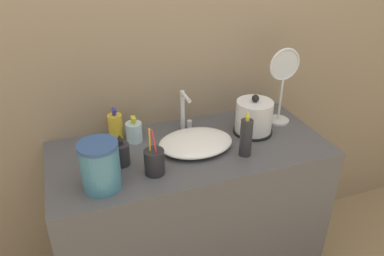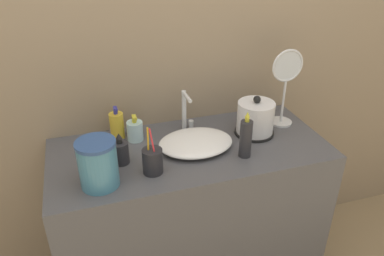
# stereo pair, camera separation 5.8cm
# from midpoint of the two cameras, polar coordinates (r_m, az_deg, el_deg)

# --- Properties ---
(wall_back) EXTENTS (6.00, 0.04, 2.60)m
(wall_back) POSITION_cam_midpoint_polar(r_m,az_deg,el_deg) (1.75, -2.25, 14.71)
(wall_back) COLOR gray
(wall_back) RESTS_ON ground_plane
(vanity_counter) EXTENTS (1.23, 0.55, 0.85)m
(vanity_counter) POSITION_cam_midpoint_polar(r_m,az_deg,el_deg) (1.92, 0.68, -13.83)
(vanity_counter) COLOR #4C4C51
(vanity_counter) RESTS_ON ground_plane
(sink_basin) EXTENTS (0.33, 0.26, 0.05)m
(sink_basin) POSITION_cam_midpoint_polar(r_m,az_deg,el_deg) (1.66, 1.57, -2.23)
(sink_basin) COLOR white
(sink_basin) RESTS_ON vanity_counter
(faucet) EXTENTS (0.06, 0.11, 0.20)m
(faucet) POSITION_cam_midpoint_polar(r_m,az_deg,el_deg) (1.76, -0.02, 2.79)
(faucet) COLOR silver
(faucet) RESTS_ON vanity_counter
(electric_kettle) EXTENTS (0.19, 0.19, 0.19)m
(electric_kettle) POSITION_cam_midpoint_polar(r_m,az_deg,el_deg) (1.77, 10.54, 1.29)
(electric_kettle) COLOR black
(electric_kettle) RESTS_ON vanity_counter
(toothbrush_cup) EXTENTS (0.08, 0.08, 0.21)m
(toothbrush_cup) POSITION_cam_midpoint_polar(r_m,az_deg,el_deg) (1.49, -4.92, -5.01)
(toothbrush_cup) COLOR #232328
(toothbrush_cup) RESTS_ON vanity_counter
(lotion_bottle) EXTENTS (0.07, 0.07, 0.13)m
(lotion_bottle) POSITION_cam_midpoint_polar(r_m,az_deg,el_deg) (1.72, -7.73, -0.40)
(lotion_bottle) COLOR silver
(lotion_bottle) RESTS_ON vanity_counter
(shampoo_bottle) EXTENTS (0.06, 0.06, 0.16)m
(shampoo_bottle) POSITION_cam_midpoint_polar(r_m,az_deg,el_deg) (1.74, -10.44, 0.39)
(shampoo_bottle) COLOR gold
(shampoo_bottle) RESTS_ON vanity_counter
(mouthwash_bottle) EXTENTS (0.05, 0.05, 0.21)m
(mouthwash_bottle) POSITION_cam_midpoint_polar(r_m,az_deg,el_deg) (1.59, 9.22, -1.55)
(mouthwash_bottle) COLOR #28282D
(mouthwash_bottle) RESTS_ON vanity_counter
(hand_cream_bottle) EXTENTS (0.07, 0.07, 0.14)m
(hand_cream_bottle) POSITION_cam_midpoint_polar(r_m,az_deg,el_deg) (1.56, -9.81, -3.62)
(hand_cream_bottle) COLOR #28282D
(hand_cream_bottle) RESTS_ON vanity_counter
(vanity_mirror) EXTENTS (0.16, 0.11, 0.38)m
(vanity_mirror) POSITION_cam_midpoint_polar(r_m,az_deg,el_deg) (1.84, 14.98, 6.84)
(vanity_mirror) COLOR silver
(vanity_mirror) RESTS_ON vanity_counter
(water_pitcher) EXTENTS (0.15, 0.15, 0.19)m
(water_pitcher) POSITION_cam_midpoint_polar(r_m,az_deg,el_deg) (1.43, -13.01, -5.33)
(water_pitcher) COLOR teal
(water_pitcher) RESTS_ON vanity_counter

